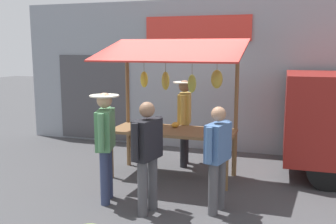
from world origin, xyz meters
TOP-DOWN VIEW (x-y plane):
  - ground_plane at (0.00, 0.00)m, footprint 40.00×40.00m
  - street_backdrop at (0.06, -2.20)m, footprint 9.00×0.30m
  - market_stall at (-0.00, -0.03)m, footprint 2.50×1.46m
  - vendor_with_sunhat at (-0.00, -0.75)m, footprint 0.44×0.71m
  - shopper_with_shopping_bag at (-0.11, 1.58)m, footprint 0.32×0.68m
  - shopper_in_striped_shirt at (0.63, 1.39)m, footprint 0.43×0.69m
  - shopper_in_grey_tee at (-1.05, 1.26)m, footprint 0.32×0.65m

SIDE VIEW (x-z plane):
  - ground_plane at x=0.00m, z-range 0.00..0.00m
  - shopper_in_grey_tee at x=-1.05m, z-range 0.11..1.64m
  - shopper_with_shopping_bag at x=-0.11m, z-range 0.12..1.72m
  - shopper_in_striped_shirt at x=0.63m, z-range 0.16..1.84m
  - vendor_with_sunhat at x=0.00m, z-range 0.16..1.88m
  - market_stall at x=0.00m, z-range 0.30..2.80m
  - street_backdrop at x=0.06m, z-range 0.00..3.40m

